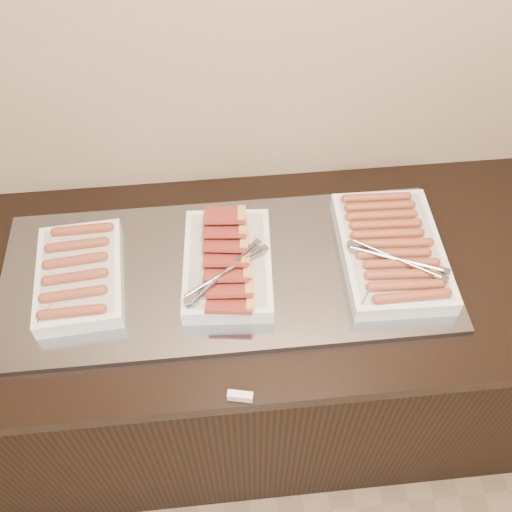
{
  "coord_description": "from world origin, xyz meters",
  "views": [
    {
      "loc": [
        -0.03,
        1.22,
        2.15
      ],
      "look_at": [
        0.06,
        2.13,
        0.97
      ],
      "focal_mm": 40.0,
      "sensor_mm": 36.0,
      "label": 1
    }
  ],
  "objects": [
    {
      "name": "dish_center",
      "position": [
        -0.02,
        2.13,
        0.95
      ],
      "size": [
        0.26,
        0.37,
        0.09
      ],
      "rotation": [
        0.0,
        0.0,
        -0.07
      ],
      "color": "silver",
      "rests_on": "warming_tray"
    },
    {
      "name": "label_holder",
      "position": [
        -0.02,
        1.77,
        0.91
      ],
      "size": [
        0.06,
        0.03,
        0.02
      ],
      "primitive_type": "cube",
      "rotation": [
        0.0,
        0.0,
        -0.22
      ],
      "color": "silver",
      "rests_on": "counter"
    },
    {
      "name": "dish_left",
      "position": [
        -0.4,
        2.13,
        0.95
      ],
      "size": [
        0.24,
        0.34,
        0.07
      ],
      "rotation": [
        0.0,
        0.0,
        0.07
      ],
      "color": "silver",
      "rests_on": "warming_tray"
    },
    {
      "name": "warming_tray",
      "position": [
        -0.02,
        2.13,
        0.91
      ],
      "size": [
        1.2,
        0.5,
        0.02
      ],
      "primitive_type": "cube",
      "color": "gray",
      "rests_on": "counter"
    },
    {
      "name": "counter",
      "position": [
        0.0,
        2.13,
        0.45
      ],
      "size": [
        2.06,
        0.76,
        0.9
      ],
      "color": "black",
      "rests_on": "ground"
    },
    {
      "name": "dish_right",
      "position": [
        0.42,
        2.13,
        0.95
      ],
      "size": [
        0.28,
        0.41,
        0.08
      ],
      "rotation": [
        0.0,
        0.0,
        -0.03
      ],
      "color": "silver",
      "rests_on": "warming_tray"
    }
  ]
}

